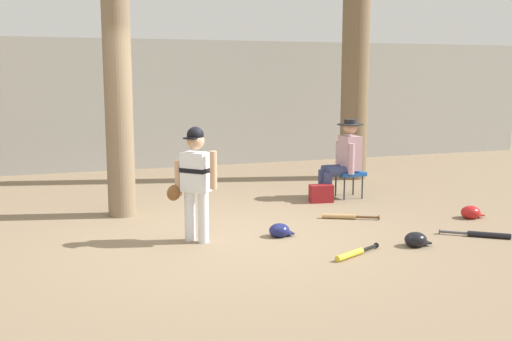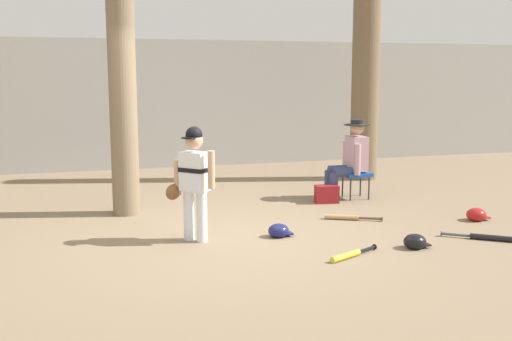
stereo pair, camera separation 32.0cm
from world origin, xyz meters
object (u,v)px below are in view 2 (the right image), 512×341
object	(u,v)px
bat_wood_tan	(346,217)
batting_helmet_navy	(279,231)
folding_stool	(356,175)
seated_spectator	(350,157)
young_ballplayer	(193,176)
tree_near_player	(121,44)
batting_helmet_red	(477,215)
bat_yellow_trainer	(349,255)
batting_helmet_black	(415,242)
handbag_beside_stool	(327,194)
tree_behind_spectator	(366,40)
bat_black_composite	(486,237)

from	to	relation	value
bat_wood_tan	batting_helmet_navy	xyz separation A→B (m)	(-1.11, -0.53, 0.04)
folding_stool	seated_spectator	distance (m)	0.29
bat_wood_tan	young_ballplayer	bearing A→B (deg)	-169.12
tree_near_player	batting_helmet_red	bearing A→B (deg)	-21.72
bat_yellow_trainer	batting_helmet_black	world-z (taller)	batting_helmet_black
bat_wood_tan	batting_helmet_red	bearing A→B (deg)	-18.14
folding_stool	seated_spectator	world-z (taller)	seated_spectator
young_ballplayer	tree_near_player	bearing A→B (deg)	111.10
folding_stool	batting_helmet_navy	size ratio (longest dim) A/B	1.42
tree_near_player	bat_wood_tan	world-z (taller)	tree_near_player
bat_yellow_trainer	handbag_beside_stool	bearing A→B (deg)	71.43
bat_wood_tan	batting_helmet_navy	world-z (taller)	batting_helmet_navy
batting_helmet_red	batting_helmet_black	bearing A→B (deg)	-148.57
bat_wood_tan	batting_helmet_black	size ratio (longest dim) A/B	2.33
folding_stool	tree_behind_spectator	bearing A→B (deg)	59.77
seated_spectator	batting_helmet_navy	world-z (taller)	seated_spectator
batting_helmet_navy	batting_helmet_red	xyz separation A→B (m)	(2.71, 0.00, 0.00)
tree_near_player	handbag_beside_stool	xyz separation A→B (m)	(2.88, -0.14, -2.14)
tree_behind_spectator	batting_helmet_navy	bearing A→B (deg)	-129.68
tree_behind_spectator	young_ballplayer	xyz separation A→B (m)	(-3.74, -3.20, -1.72)
batting_helmet_navy	batting_helmet_black	bearing A→B (deg)	-34.71
bat_black_composite	tree_near_player	bearing A→B (deg)	146.30
bat_yellow_trainer	batting_helmet_black	distance (m)	0.85
young_ballplayer	batting_helmet_navy	distance (m)	1.19
tree_behind_spectator	bat_wood_tan	bearing A→B (deg)	-120.47
seated_spectator	bat_yellow_trainer	xyz separation A→B (m)	(-1.32, -2.75, -0.61)
tree_near_player	seated_spectator	xyz separation A→B (m)	(3.34, 0.04, -1.63)
seated_spectator	bat_yellow_trainer	size ratio (longest dim) A/B	1.81
bat_black_composite	batting_helmet_navy	bearing A→B (deg)	159.64
bat_wood_tan	seated_spectator	bearing A→B (deg)	62.79
seated_spectator	bat_black_composite	world-z (taller)	seated_spectator
handbag_beside_stool	tree_behind_spectator	bearing A→B (deg)	50.01
bat_black_composite	bat_yellow_trainer	world-z (taller)	same
handbag_beside_stool	bat_wood_tan	bearing A→B (deg)	-99.57
bat_wood_tan	batting_helmet_red	distance (m)	1.68
bat_yellow_trainer	batting_helmet_navy	world-z (taller)	batting_helmet_navy
bat_wood_tan	handbag_beside_stool	bearing A→B (deg)	80.43
young_ballplayer	bat_yellow_trainer	bearing A→B (deg)	-38.41
batting_helmet_red	batting_helmet_black	size ratio (longest dim) A/B	1.04
tree_near_player	folding_stool	size ratio (longest dim) A/B	12.20
seated_spectator	batting_helmet_red	world-z (taller)	seated_spectator
bat_yellow_trainer	tree_near_player	bearing A→B (deg)	126.74
handbag_beside_stool	bat_black_composite	distance (m)	2.57
batting_helmet_navy	batting_helmet_red	distance (m)	2.71
seated_spectator	bat_black_composite	distance (m)	2.70
handbag_beside_stool	bat_yellow_trainer	distance (m)	2.70
bat_black_composite	batting_helmet_black	bearing A→B (deg)	-176.81
tree_behind_spectator	seated_spectator	distance (m)	2.61
tree_behind_spectator	tree_near_player	bearing A→B (deg)	-159.70
young_ballplayer	folding_stool	bearing A→B (deg)	30.03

